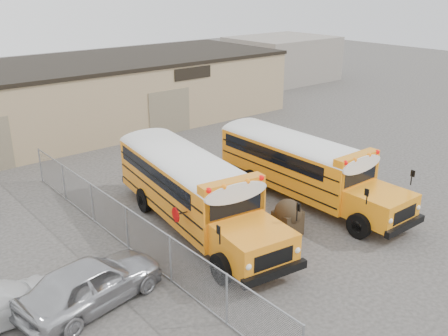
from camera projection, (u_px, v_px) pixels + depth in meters
ground at (290, 230)px, 20.95m from camera, size 120.00×120.00×0.00m
warehouse at (81, 95)px, 34.52m from camera, size 30.20×10.20×4.67m
chainlink_fence at (127, 228)px, 19.21m from camera, size 0.07×18.07×1.81m
distant_building_right at (282, 59)px, 51.78m from camera, size 10.00×8.00×4.40m
school_bus_left at (133, 144)px, 26.07m from camera, size 4.12×11.04×3.16m
school_bus_right at (220, 133)px, 28.12m from camera, size 2.81×10.39×3.03m
tarp_bundle at (288, 217)px, 20.34m from camera, size 1.14×1.14×1.55m
car_silver at (91, 283)px, 15.83m from camera, size 5.14×2.81×1.66m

